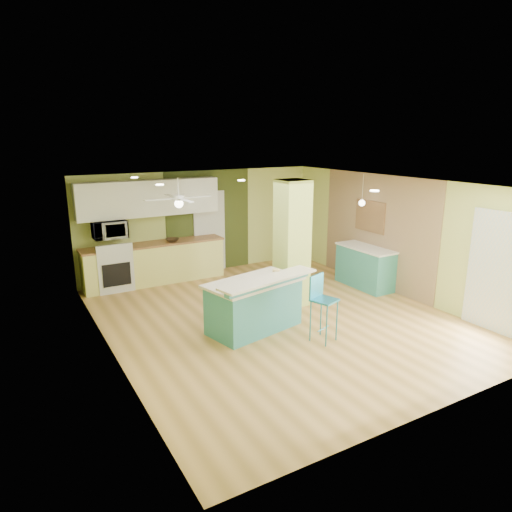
# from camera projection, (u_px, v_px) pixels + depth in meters

# --- Properties ---
(floor) EXTENTS (6.00, 7.00, 0.01)m
(floor) POSITION_uv_depth(u_px,v_px,m) (277.00, 318.00, 8.55)
(floor) COLOR olive
(floor) RESTS_ON ground
(ceiling) EXTENTS (6.00, 7.00, 0.01)m
(ceiling) POSITION_uv_depth(u_px,v_px,m) (279.00, 183.00, 7.90)
(ceiling) COLOR white
(ceiling) RESTS_ON wall_back
(wall_back) EXTENTS (6.00, 0.01, 2.50)m
(wall_back) POSITION_uv_depth(u_px,v_px,m) (201.00, 222.00, 11.17)
(wall_back) COLOR #C1CE6E
(wall_back) RESTS_ON floor
(wall_front) EXTENTS (6.00, 0.01, 2.50)m
(wall_front) POSITION_uv_depth(u_px,v_px,m) (440.00, 319.00, 5.29)
(wall_front) COLOR #C1CE6E
(wall_front) RESTS_ON floor
(wall_left) EXTENTS (0.01, 7.00, 2.50)m
(wall_left) POSITION_uv_depth(u_px,v_px,m) (107.00, 279.00, 6.78)
(wall_left) COLOR #C1CE6E
(wall_left) RESTS_ON floor
(wall_right) EXTENTS (0.01, 7.00, 2.50)m
(wall_right) POSITION_uv_depth(u_px,v_px,m) (397.00, 236.00, 9.67)
(wall_right) COLOR #C1CE6E
(wall_right) RESTS_ON floor
(wood_panel) EXTENTS (0.02, 3.40, 2.50)m
(wood_panel) POSITION_uv_depth(u_px,v_px,m) (376.00, 231.00, 10.16)
(wood_panel) COLOR #82644A
(wood_panel) RESTS_ON floor
(olive_accent) EXTENTS (2.20, 0.02, 2.50)m
(olive_accent) POSITION_uv_depth(u_px,v_px,m) (209.00, 222.00, 11.25)
(olive_accent) COLOR #3C471C
(olive_accent) RESTS_ON floor
(interior_door) EXTENTS (0.82, 0.05, 2.00)m
(interior_door) POSITION_uv_depth(u_px,v_px,m) (209.00, 232.00, 11.29)
(interior_door) COLOR silver
(interior_door) RESTS_ON floor
(french_door) EXTENTS (0.04, 1.08, 2.10)m
(french_door) POSITION_uv_depth(u_px,v_px,m) (497.00, 272.00, 7.77)
(french_door) COLOR silver
(french_door) RESTS_ON floor
(column) EXTENTS (0.55, 0.55, 2.50)m
(column) POSITION_uv_depth(u_px,v_px,m) (292.00, 244.00, 8.96)
(column) COLOR #B8CC5E
(column) RESTS_ON floor
(kitchen_run) EXTENTS (3.25, 0.63, 0.94)m
(kitchen_run) POSITION_uv_depth(u_px,v_px,m) (155.00, 263.00, 10.49)
(kitchen_run) COLOR #ECEB7B
(kitchen_run) RESTS_ON floor
(stove) EXTENTS (0.76, 0.66, 1.08)m
(stove) POSITION_uv_depth(u_px,v_px,m) (113.00, 269.00, 10.03)
(stove) COLOR silver
(stove) RESTS_ON floor
(upper_cabinets) EXTENTS (3.20, 0.34, 0.80)m
(upper_cabinets) POSITION_uv_depth(u_px,v_px,m) (150.00, 198.00, 10.21)
(upper_cabinets) COLOR white
(upper_cabinets) RESTS_ON wall_back
(microwave) EXTENTS (0.70, 0.48, 0.39)m
(microwave) POSITION_uv_depth(u_px,v_px,m) (110.00, 230.00, 9.80)
(microwave) COLOR silver
(microwave) RESTS_ON wall_back
(ceiling_fan) EXTENTS (1.41, 1.41, 0.61)m
(ceiling_fan) POSITION_uv_depth(u_px,v_px,m) (179.00, 199.00, 9.16)
(ceiling_fan) COLOR white
(ceiling_fan) RESTS_ON ceiling
(pendant_lamp) EXTENTS (0.14, 0.14, 0.69)m
(pendant_lamp) POSITION_uv_depth(u_px,v_px,m) (362.00, 203.00, 9.96)
(pendant_lamp) COLOR white
(pendant_lamp) RESTS_ON ceiling
(wall_decor) EXTENTS (0.03, 0.90, 0.70)m
(wall_decor) POSITION_uv_depth(u_px,v_px,m) (370.00, 216.00, 10.24)
(wall_decor) COLOR brown
(wall_decor) RESTS_ON wood_panel
(peninsula) EXTENTS (1.99, 1.39, 1.03)m
(peninsula) POSITION_uv_depth(u_px,v_px,m) (255.00, 304.00, 7.93)
(peninsula) COLOR teal
(peninsula) RESTS_ON floor
(bar_stool) EXTENTS (0.47, 0.47, 1.12)m
(bar_stool) POSITION_uv_depth(u_px,v_px,m) (321.00, 297.00, 7.46)
(bar_stool) COLOR teal
(bar_stool) RESTS_ON floor
(side_counter) EXTENTS (0.60, 1.42, 0.91)m
(side_counter) POSITION_uv_depth(u_px,v_px,m) (365.00, 267.00, 10.21)
(side_counter) COLOR teal
(side_counter) RESTS_ON floor
(fruit_bowl) EXTENTS (0.40, 0.40, 0.08)m
(fruit_bowl) POSITION_uv_depth(u_px,v_px,m) (172.00, 240.00, 10.48)
(fruit_bowl) COLOR #362616
(fruit_bowl) RESTS_ON kitchen_run
(canister) EXTENTS (0.13, 0.13, 0.16)m
(canister) POSITION_uv_depth(u_px,v_px,m) (276.00, 274.00, 7.96)
(canister) COLOR gold
(canister) RESTS_ON peninsula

